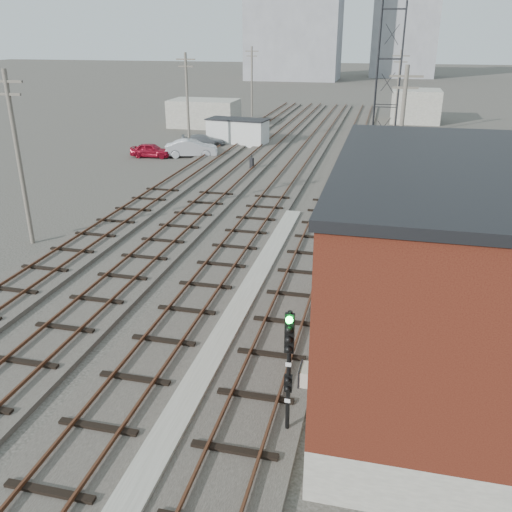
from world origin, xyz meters
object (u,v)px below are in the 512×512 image
(switch_stand, at_px, (252,163))
(signal_mast, at_px, (289,366))
(car_grey, at_px, (203,141))
(car_red, at_px, (151,150))
(car_silver, at_px, (191,148))
(site_trailer, at_px, (238,132))

(switch_stand, bearing_deg, signal_mast, -60.63)
(signal_mast, relative_size, car_grey, 0.92)
(car_red, bearing_deg, car_silver, -76.31)
(car_red, xyz_separation_m, car_grey, (3.11, 5.72, -0.02))
(signal_mast, height_order, car_red, signal_mast)
(site_trailer, relative_size, car_silver, 1.36)
(signal_mast, relative_size, car_red, 1.04)
(car_grey, bearing_deg, site_trailer, -74.80)
(car_silver, xyz_separation_m, car_grey, (-0.41, 4.61, -0.16))
(switch_stand, relative_size, car_red, 0.33)
(site_trailer, relative_size, car_red, 1.71)
(signal_mast, relative_size, site_trailer, 0.61)
(signal_mast, distance_m, site_trailer, 43.57)
(switch_stand, xyz_separation_m, car_red, (-10.22, 2.90, 0.06))
(car_red, height_order, car_grey, car_red)
(switch_stand, xyz_separation_m, site_trailer, (-4.12, 10.74, 0.73))
(switch_stand, bearing_deg, car_red, 177.95)
(car_red, bearing_deg, signal_mast, -154.52)
(car_red, bearing_deg, site_trailer, -41.59)
(switch_stand, bearing_deg, site_trailer, 124.74)
(switch_stand, distance_m, car_grey, 11.17)
(car_red, distance_m, car_grey, 6.51)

